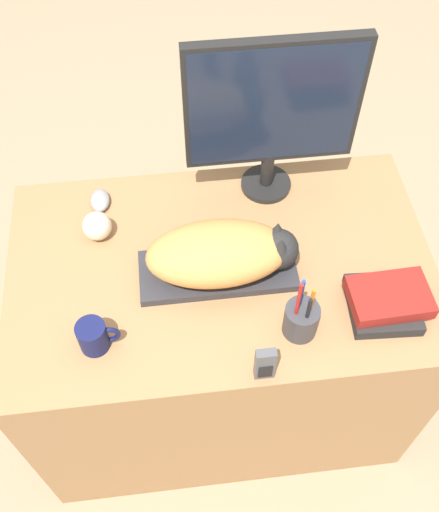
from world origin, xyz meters
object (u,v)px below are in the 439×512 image
keyboard (218,271)px  cat (225,253)px  book_stack (386,301)px  monitor (273,110)px  baseball (97,226)px  phone (265,364)px  computer_mouse (100,200)px  coffee_mug (94,336)px  pen_cup (301,319)px

keyboard → cat: cat is taller
cat → book_stack: (0.37, -0.15, -0.05)m
monitor → book_stack: 0.54m
baseball → phone: phone is taller
cat → monitor: 0.37m
computer_mouse → baseball: bearing=-92.0°
computer_mouse → book_stack: (0.69, -0.42, 0.02)m
phone → book_stack: size_ratio=0.56×
coffee_mug → book_stack: bearing=1.6°
computer_mouse → cat: bearing=-40.8°
pen_cup → phone: pen_cup is taller
keyboard → monitor: size_ratio=0.83×
cat → pen_cup: bearing=-49.8°
cat → monitor: bearing=61.6°
computer_mouse → phone: 0.67m
coffee_mug → pen_cup: 0.48m
cat → computer_mouse: (-0.32, 0.27, -0.07)m
pen_cup → baseball: 0.59m
keyboard → phone: (0.07, -0.29, 0.04)m
computer_mouse → phone: phone is taller
computer_mouse → coffee_mug: coffee_mug is taller
cat → phone: 0.30m
keyboard → cat: 0.08m
pen_cup → coffee_mug: bearing=178.1°
keyboard → baseball: size_ratio=5.12×
cat → book_stack: bearing=-21.8°
monitor → baseball: (-0.47, -0.12, -0.24)m
baseball → cat: bearing=-26.8°
monitor → computer_mouse: 0.54m
phone → book_stack: bearing=23.7°
pen_cup → book_stack: pen_cup is taller
cat → phone: (0.05, -0.29, -0.03)m
monitor → baseball: 0.54m
book_stack → pen_cup: bearing=-170.8°
coffee_mug → pen_cup: size_ratio=0.48×
baseball → computer_mouse: bearing=88.0°
phone → computer_mouse: bearing=123.3°
phone → book_stack: (0.32, 0.14, -0.02)m
monitor → baseball: bearing=-165.6°
cat → book_stack: size_ratio=1.94×
keyboard → book_stack: size_ratio=2.03×
keyboard → cat: bearing=0.0°
keyboard → monitor: monitor is taller
book_stack → monitor: bearing=117.1°
coffee_mug → phone: bearing=-17.8°
baseball → book_stack: 0.76m
computer_mouse → book_stack: size_ratio=0.42×
keyboard → monitor: (0.17, 0.28, 0.27)m
coffee_mug → book_stack: coffee_mug is taller
coffee_mug → baseball: 0.33m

